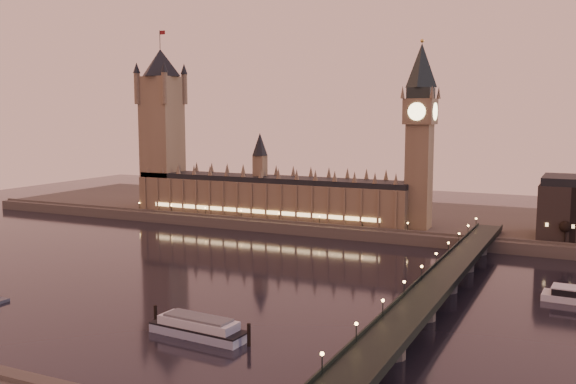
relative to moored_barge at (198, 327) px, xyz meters
name	(u,v)px	position (x,y,z in m)	size (l,w,h in m)	color
ground	(223,277)	(-31.50, 66.28, -2.95)	(700.00, 700.00, 0.00)	black
far_embankment	(397,219)	(-1.50, 231.28, 0.05)	(560.00, 130.00, 6.00)	#423D35
palace_of_westminster	(268,192)	(-71.63, 187.27, 18.76)	(180.00, 26.62, 52.00)	brown
victoria_tower	(162,120)	(-151.50, 187.28, 62.84)	(31.68, 31.68, 118.00)	brown
big_ben	(420,124)	(22.49, 187.27, 61.00)	(17.68, 17.68, 104.00)	brown
westminster_bridge	(436,290)	(60.11, 66.28, 2.57)	(13.20, 260.00, 15.30)	black
bare_tree_0	(563,228)	(97.75, 175.28, 11.13)	(5.34, 5.34, 10.86)	black
moored_barge	(198,327)	(0.00, 0.00, 0.00)	(38.04, 11.79, 6.99)	#95A4BE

